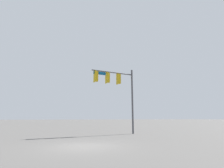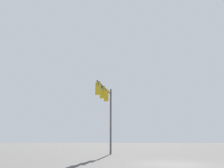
# 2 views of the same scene
# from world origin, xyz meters

# --- Properties ---
(ground_plane) EXTENTS (400.00, 400.00, 0.00)m
(ground_plane) POSITION_xyz_m (0.00, 0.00, 0.00)
(ground_plane) COLOR #514F4C
(signal_pole_near) EXTENTS (5.13, 0.99, 7.38)m
(signal_pole_near) POSITION_xyz_m (-4.76, -6.76, 5.34)
(signal_pole_near) COLOR #47474C
(signal_pole_near) RESTS_ON ground_plane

